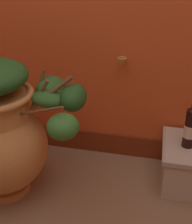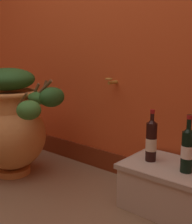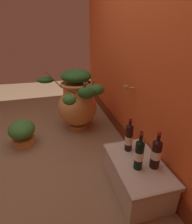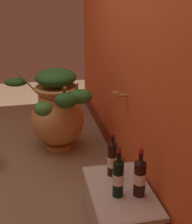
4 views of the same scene
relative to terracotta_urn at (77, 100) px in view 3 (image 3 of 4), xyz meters
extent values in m
plane|color=#896B4C|center=(0.62, -0.56, -0.43)|extent=(7.00, 7.00, 0.00)
cube|color=#D15123|center=(0.62, 0.64, 0.87)|extent=(4.40, 0.20, 2.60)
cube|color=maroon|center=(0.62, 0.53, -0.34)|extent=(4.40, 0.02, 0.17)
cylinder|color=#B28433|center=(0.61, 0.49, 0.31)|extent=(0.02, 0.10, 0.02)
torus|color=#B28433|center=(0.61, 0.44, 0.34)|extent=(0.06, 0.06, 0.01)
cylinder|color=#D68E4C|center=(-0.02, 0.00, -0.40)|extent=(0.27, 0.27, 0.05)
ellipsoid|color=#D68E4C|center=(-0.02, 0.00, -0.11)|extent=(0.54, 0.54, 0.54)
cylinder|color=#D68E4C|center=(-0.02, 0.00, 0.16)|extent=(0.37, 0.37, 0.15)
torus|color=#D68E4C|center=(-0.02, 0.00, 0.23)|extent=(0.44, 0.44, 0.04)
cylinder|color=brown|center=(0.19, 0.17, 0.24)|extent=(0.07, 0.06, 0.18)
ellipsoid|color=#2D6628|center=(0.23, 0.21, 0.21)|extent=(0.17, 0.22, 0.14)
cylinder|color=brown|center=(0.30, -0.11, 0.22)|extent=(0.28, 0.13, 0.14)
ellipsoid|color=#387A33|center=(0.42, -0.15, 0.18)|extent=(0.15, 0.16, 0.13)
cylinder|color=brown|center=(0.24, 0.05, 0.24)|extent=(0.11, 0.04, 0.16)
ellipsoid|color=#2D6628|center=(0.29, 0.06, 0.22)|extent=(0.22, 0.16, 0.09)
cylinder|color=brown|center=(-0.18, -0.29, 0.26)|extent=(0.11, 0.21, 0.24)
ellipsoid|color=#235623|center=(-0.24, -0.40, 0.26)|extent=(0.14, 0.24, 0.09)
cylinder|color=brown|center=(0.30, 0.04, 0.25)|extent=(0.24, 0.05, 0.21)
ellipsoid|color=#235623|center=(0.42, 0.05, 0.24)|extent=(0.14, 0.20, 0.14)
ellipsoid|color=#235623|center=(-0.02, 0.00, 0.34)|extent=(0.41, 0.41, 0.17)
cube|color=beige|center=(1.24, 0.31, -0.28)|extent=(0.63, 0.39, 0.29)
cube|color=#AEA592|center=(1.24, 0.31, -0.16)|extent=(0.67, 0.41, 0.03)
cylinder|color=black|center=(1.32, 0.42, -0.02)|extent=(0.08, 0.08, 0.23)
cone|color=black|center=(1.32, 0.42, 0.11)|extent=(0.08, 0.08, 0.04)
cylinder|color=black|center=(1.32, 0.42, 0.14)|extent=(0.03, 0.03, 0.10)
cylinder|color=maroon|center=(1.32, 0.42, 0.18)|extent=(0.03, 0.03, 0.02)
cylinder|color=white|center=(1.32, 0.42, -0.02)|extent=(0.08, 0.08, 0.07)
cylinder|color=black|center=(1.30, 0.28, -0.02)|extent=(0.07, 0.07, 0.24)
cone|color=black|center=(1.30, 0.28, 0.11)|extent=(0.07, 0.07, 0.04)
cylinder|color=black|center=(1.30, 0.28, 0.15)|extent=(0.03, 0.03, 0.10)
cylinder|color=maroon|center=(1.30, 0.28, 0.19)|extent=(0.03, 0.03, 0.02)
cylinder|color=white|center=(1.30, 0.28, -0.02)|extent=(0.07, 0.07, 0.07)
cylinder|color=black|center=(1.06, 0.31, -0.02)|extent=(0.07, 0.07, 0.25)
cone|color=black|center=(1.06, 0.31, 0.12)|extent=(0.07, 0.07, 0.04)
cylinder|color=black|center=(1.06, 0.31, 0.15)|extent=(0.02, 0.02, 0.09)
cylinder|color=maroon|center=(1.06, 0.31, 0.18)|extent=(0.03, 0.03, 0.02)
cylinder|color=beige|center=(1.06, 0.31, -0.03)|extent=(0.07, 0.07, 0.08)
cylinder|color=#D68E4C|center=(0.27, -0.73, -0.38)|extent=(0.23, 0.23, 0.10)
torus|color=#C58346|center=(0.27, -0.73, -0.34)|extent=(0.26, 0.26, 0.02)
ellipsoid|color=#387A33|center=(0.27, -0.73, -0.21)|extent=(0.36, 0.31, 0.21)
camera|label=1|loc=(0.83, -1.26, 0.87)|focal=46.31mm
camera|label=2|loc=(1.90, -1.24, 0.54)|focal=45.81mm
camera|label=3|loc=(2.31, -0.32, 0.86)|focal=28.35mm
camera|label=4|loc=(2.86, -0.18, 1.04)|focal=47.78mm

